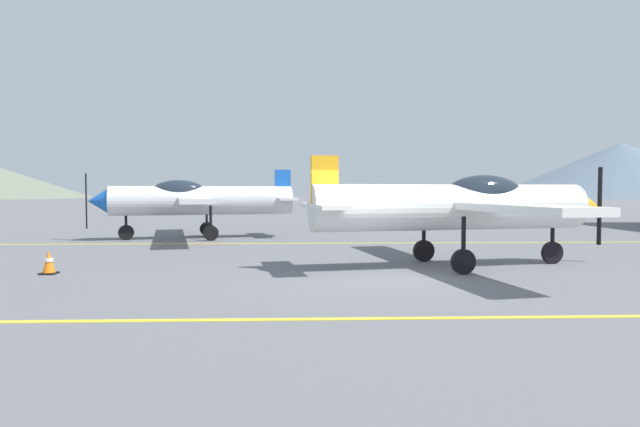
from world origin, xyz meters
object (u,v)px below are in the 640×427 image
airplane_mid (195,199)px  traffic_cone_front (49,262)px  car_sedan (366,210)px  airplane_near (461,205)px

airplane_mid → traffic_cone_front: 9.67m
airplane_mid → car_sedan: (7.95, 7.58, -0.77)m
traffic_cone_front → car_sedan: bearing=60.4°
traffic_cone_front → airplane_near: bearing=4.8°
airplane_mid → airplane_near: bearing=-45.2°
airplane_mid → car_sedan: airplane_mid is taller
airplane_mid → traffic_cone_front: bearing=-100.4°
airplane_mid → car_sedan: size_ratio=2.05×
airplane_near → car_sedan: bearing=91.9°
airplane_mid → traffic_cone_front: airplane_mid is taller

